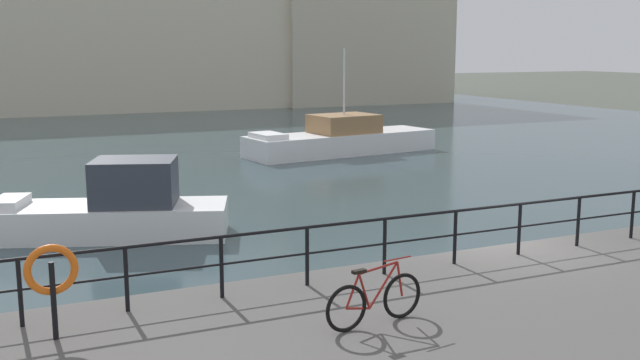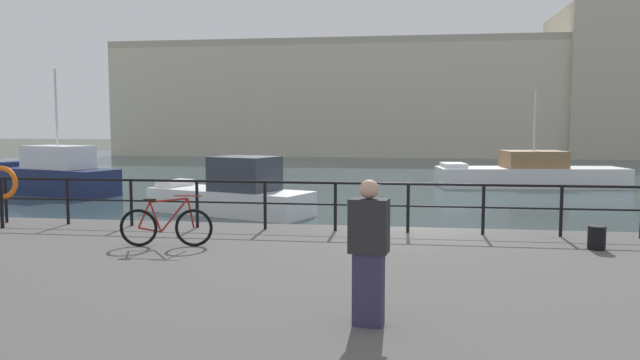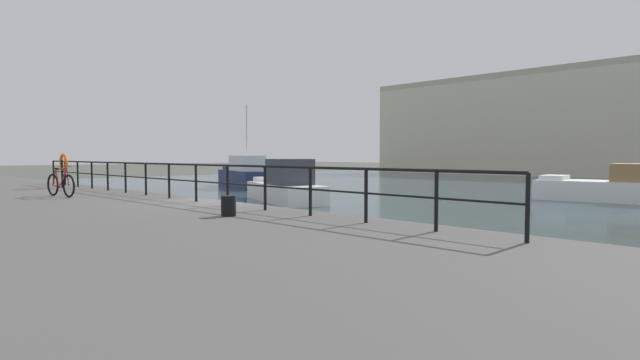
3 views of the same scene
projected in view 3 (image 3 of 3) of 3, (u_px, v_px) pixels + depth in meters
name	position (u px, v px, depth m)	size (l,w,h in m)	color
ground_plane	(223.00, 236.00, 14.49)	(240.00, 240.00, 0.00)	#4C5147
water_basin	(575.00, 188.00, 35.79)	(80.00, 60.00, 0.01)	#33474C
moored_green_narrowboat	(245.00, 175.00, 36.19)	(7.39, 4.32, 5.99)	navy
moored_white_yacht	(286.00, 186.00, 25.03)	(6.72, 4.17, 2.18)	white
quay_railing	(169.00, 174.00, 15.12)	(21.99, 0.07, 1.08)	black
parked_bicycle	(61.00, 184.00, 15.71)	(1.76, 0.31, 0.98)	black
mooring_bollard	(228.00, 206.00, 10.68)	(0.32, 0.32, 0.44)	black
life_ring_stand	(63.00, 164.00, 19.88)	(0.75, 0.16, 1.40)	black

